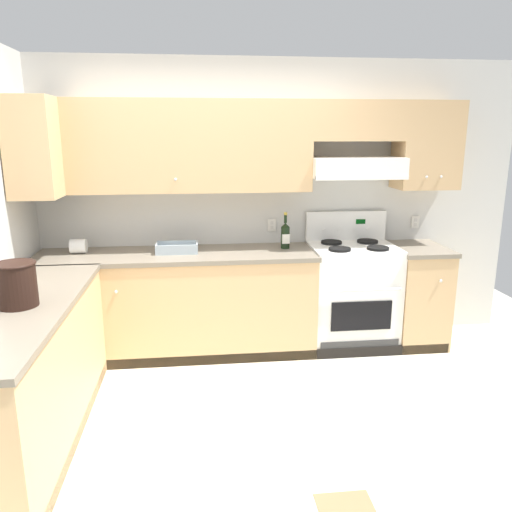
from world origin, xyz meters
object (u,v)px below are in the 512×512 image
(stove, at_px, (352,294))
(paper_towel_roll, at_px, (79,246))
(bucket, at_px, (16,284))
(wine_bottle, at_px, (285,235))
(bowl, at_px, (177,249))

(stove, bearing_deg, paper_towel_roll, 178.13)
(stove, height_order, bucket, stove)
(stove, distance_m, wine_bottle, 0.83)
(stove, xyz_separation_m, bowl, (-1.56, 0.02, 0.46))
(stove, bearing_deg, bucket, -152.58)
(wine_bottle, xyz_separation_m, paper_towel_roll, (-1.78, 0.01, -0.06))
(stove, height_order, wine_bottle, wine_bottle)
(wine_bottle, bearing_deg, paper_towel_roll, 179.68)
(wine_bottle, distance_m, bucket, 2.26)
(paper_towel_roll, bearing_deg, bowl, -4.27)
(wine_bottle, bearing_deg, bowl, -176.87)
(stove, relative_size, wine_bottle, 3.72)
(bowl, distance_m, paper_towel_roll, 0.84)
(stove, bearing_deg, bowl, 179.41)
(bowl, xyz_separation_m, bucket, (-0.88, -1.28, 0.11))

